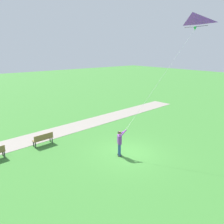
# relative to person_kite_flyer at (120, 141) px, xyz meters

# --- Properties ---
(ground_plane) EXTENTS (120.00, 120.00, 0.00)m
(ground_plane) POSITION_rel_person_kite_flyer_xyz_m (-0.07, -0.64, -1.05)
(ground_plane) COLOR #3D7F33
(walkway_path) EXTENTS (4.78, 32.09, 0.02)m
(walkway_path) POSITION_rel_person_kite_flyer_xyz_m (6.74, 1.36, -1.04)
(walkway_path) COLOR gray
(walkway_path) RESTS_ON ground
(person_kite_flyer) EXTENTS (0.52, 0.62, 1.83)m
(person_kite_flyer) POSITION_rel_person_kite_flyer_xyz_m (0.00, 0.00, 0.00)
(person_kite_flyer) COLOR #232328
(person_kite_flyer) RESTS_ON ground
(flying_kite) EXTENTS (2.97, 3.90, 7.14)m
(flying_kite) POSITION_rel_person_kite_flyer_xyz_m (-2.19, -3.74, 7.41)
(flying_kite) COLOR purple
(park_bench_near_walkway) EXTENTS (0.55, 1.53, 0.88)m
(park_bench_near_walkway) POSITION_rel_person_kite_flyer_xyz_m (4.92, 3.23, -0.54)
(park_bench_near_walkway) COLOR olive
(park_bench_near_walkway) RESTS_ON ground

